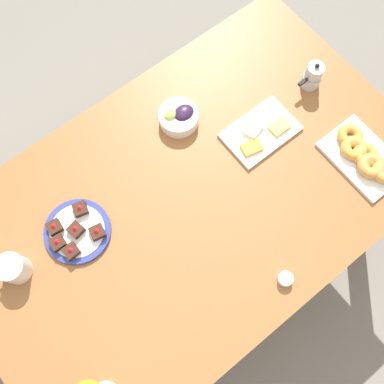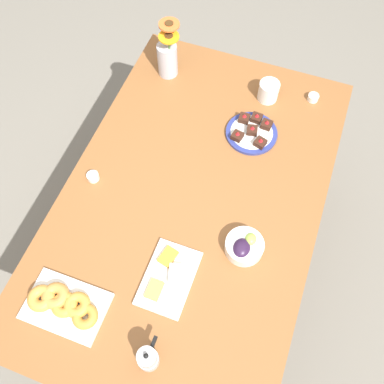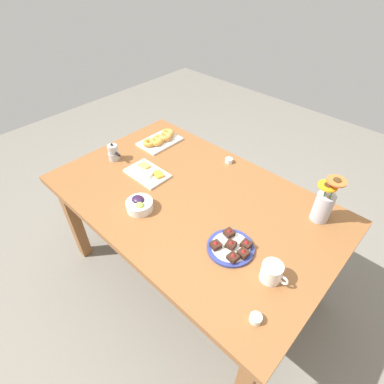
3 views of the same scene
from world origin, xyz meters
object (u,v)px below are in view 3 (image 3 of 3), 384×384
Objects in this scene: dining_table at (192,208)px; moka_pot at (113,153)px; cheese_platter at (148,173)px; croissant_platter at (160,139)px; jam_cup_berry at (229,160)px; grape_bowl at (139,204)px; dessert_plate at (231,247)px; coffee_mug at (272,272)px; flower_vase at (324,205)px; jam_cup_honey at (256,318)px.

dining_table is 0.64m from moka_pot.
croissant_platter reaches higher than cheese_platter.
jam_cup_berry is (-0.06, 0.40, 0.10)m from dining_table.
dining_table is at bearing 60.88° from grape_bowl.
cheese_platter is 0.90× the size of croissant_platter.
moka_pot reaches higher than grape_bowl.
coffee_mug is at bearing -2.56° from dessert_plate.
croissant_platter is at bearing -176.72° from flower_vase.
grape_bowl is 2.97× the size of jam_cup_honey.
moka_pot is (-0.62, -0.08, 0.13)m from dining_table.
dining_table is 13.45× the size of moka_pot.
croissant_platter is 1.14m from flower_vase.
jam_cup_honey reaches higher than dining_table.
croissant_platter is 0.35m from moka_pot.
dessert_plate is (0.43, -0.54, -0.00)m from jam_cup_berry.
grape_bowl is 0.80m from jam_cup_honey.
dining_table is 0.62m from croissant_platter.
dessert_plate is (-0.22, 0.01, -0.03)m from coffee_mug.
croissant_platter is (-0.41, 0.52, -0.01)m from grape_bowl.
jam_cup_honey and jam_cup_berry have the same top height.
dining_table is 5.57× the size of croissant_platter.
flower_vase is at bearing 29.48° from dining_table.
dining_table is 5.86× the size of flower_vase.
jam_cup_honey is 0.35m from dessert_plate.
grape_bowl is 0.52× the size of flower_vase.
dining_table is at bearing -25.59° from croissant_platter.
coffee_mug is at bearing -13.65° from dining_table.
cheese_platter is at bearing 172.02° from dessert_plate.
grape_bowl is 0.51m from moka_pot.
coffee_mug reaches higher than grape_bowl.
jam_cup_berry is (-0.71, 0.74, 0.00)m from jam_cup_honey.
dessert_plate is at bearing 13.01° from grape_bowl.
moka_pot reaches higher than jam_cup_honey.
jam_cup_honey is 0.68m from flower_vase.
coffee_mug is at bearing -88.72° from flower_vase.
flower_vase reaches higher than jam_cup_berry.
grape_bowl is at bearing -141.15° from flower_vase.
flower_vase is (-0.01, 0.47, 0.05)m from coffee_mug.
flower_vase is at bearing 21.58° from cheese_platter.
jam_cup_berry is (0.08, 0.66, -0.01)m from grape_bowl.
jam_cup_honey is (0.06, -0.20, -0.03)m from coffee_mug.
grape_bowl is 0.66m from croissant_platter.
jam_cup_berry is 0.69m from dessert_plate.
jam_cup_berry is (0.50, 0.14, -0.01)m from croissant_platter.
dessert_plate is (0.38, -0.13, 0.10)m from dining_table.
flower_vase is at bearing 95.90° from jam_cup_honey.
grape_bowl is at bearing -171.50° from coffee_mug.
dessert_plate is (0.52, 0.12, -0.02)m from grape_bowl.
jam_cup_berry is at bearing 40.54° from moka_pot.
flower_vase is 1.27m from moka_pot.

